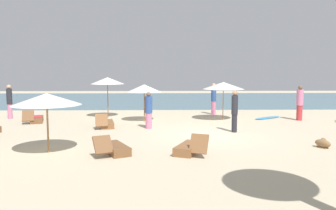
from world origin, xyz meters
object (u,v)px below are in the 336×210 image
lounger_0 (106,124)px  lounger_5 (190,148)px  umbrella_2 (47,99)px  surfboard (268,118)px  umbrella_1 (108,81)px  lounger_1 (114,148)px  person_3 (214,98)px  dog (323,143)px  umbrella_4 (223,86)px  person_2 (235,111)px  umbrella_0 (144,88)px  person_0 (149,110)px  person_4 (9,101)px  lounger_3 (36,119)px  person_1 (300,103)px

lounger_0 → lounger_5: size_ratio=1.00×
umbrella_2 → surfboard: size_ratio=1.16×
surfboard → umbrella_1: bearing=176.1°
lounger_1 → person_3: size_ratio=0.92×
lounger_1 → lounger_5: (2.52, -0.02, 0.00)m
umbrella_2 → dog: size_ratio=3.40×
umbrella_2 → lounger_5: umbrella_2 is taller
umbrella_4 → person_2: umbrella_4 is taller
umbrella_0 → umbrella_1: bearing=144.3°
lounger_0 → umbrella_1: bearing=97.4°
person_0 → person_4: size_ratio=0.89×
lounger_0 → lounger_3: bearing=157.6°
umbrella_1 → dog: (8.86, -7.94, -1.97)m
lounger_3 → surfboard: 12.79m
umbrella_4 → lounger_3: bearing=-176.8°
dog → lounger_1: bearing=-175.0°
lounger_3 → person_4: person_4 is taller
surfboard → lounger_3: bearing=-174.9°
lounger_5 → person_1: 9.84m
person_2 → lounger_0: bearing=166.2°
lounger_1 → person_1: 11.68m
lounger_3 → person_1: 14.26m
umbrella_4 → person_1: (4.18, -0.20, -0.93)m
umbrella_0 → lounger_1: 7.22m
person_4 → lounger_1: bearing=-49.3°
dog → person_4: bearing=152.4°
umbrella_0 → lounger_5: (1.84, -7.03, -1.61)m
person_0 → lounger_3: bearing=161.3°
lounger_1 → surfboard: lounger_1 is taller
lounger_3 → surfboard: (12.74, 1.14, -0.14)m
person_0 → person_2: (3.85, -1.04, 0.10)m
umbrella_2 → lounger_1: 2.76m
umbrella_2 → umbrella_4: 10.22m
dog → person_2: bearing=129.2°
person_0 → umbrella_1: bearing=123.2°
person_2 → person_3: size_ratio=0.96×
umbrella_2 → lounger_3: bearing=113.0°
umbrella_2 → person_0: 5.70m
umbrella_2 → umbrella_4: bearing=45.0°
person_2 → umbrella_2: bearing=-153.1°
umbrella_1 → lounger_0: bearing=-82.6°
person_2 → surfboard: 5.19m
lounger_1 → lounger_5: bearing=-0.4°
umbrella_2 → lounger_3: 7.42m
umbrella_2 → lounger_3: size_ratio=1.27×
lounger_5 → person_1: bearing=47.2°
umbrella_1 → lounger_5: (4.04, -8.60, -1.97)m
lounger_3 → lounger_5: (7.57, -6.83, -0.01)m
lounger_0 → surfboard: size_ratio=0.89×
umbrella_2 → person_4: umbrella_2 is taller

